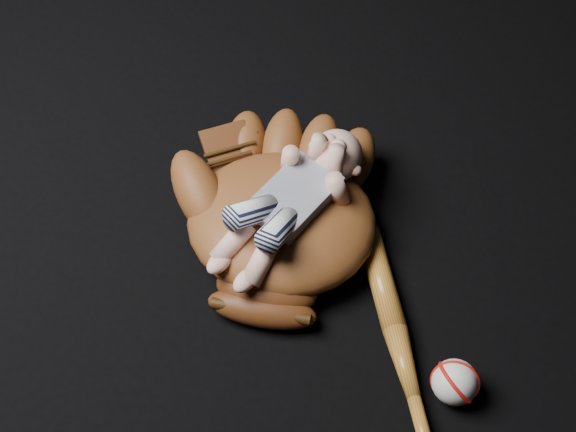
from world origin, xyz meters
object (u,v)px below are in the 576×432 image
Objects in this scene: baseball_bat at (399,344)px; newborn_baby at (284,205)px; baseball_glove at (282,216)px; baseball at (455,382)px.

newborn_baby is at bearing 165.05° from baseball_bat.
baseball is at bearing -35.87° from baseball_glove.
baseball is at bearing -10.19° from baseball_bat.
baseball reaches higher than baseball_bat.
baseball_glove is 0.05m from newborn_baby.
baseball_glove is at bearing 163.93° from baseball_bat.
baseball_glove is 1.04× the size of baseball_bat.
baseball_bat is 6.17× the size of baseball.
newborn_baby is 0.39m from baseball.
newborn_baby is 4.78× the size of baseball.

